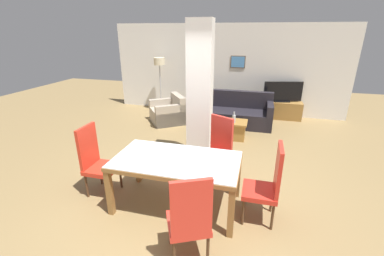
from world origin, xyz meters
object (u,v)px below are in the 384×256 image
at_px(bottle, 234,119).
at_px(dining_chair_far_right, 218,148).
at_px(dining_chair_head_left, 96,159).
at_px(sofa, 233,114).
at_px(dining_chair_head_right, 268,183).
at_px(dining_table, 177,168).
at_px(dining_chair_near_right, 189,218).
at_px(tv_stand, 281,110).
at_px(armchair, 168,113).
at_px(tv_screen, 283,92).
at_px(floor_lamp, 159,66).
at_px(coffee_table, 232,129).

bearing_deg(bottle, dining_chair_far_right, -92.87).
distance_m(dining_chair_head_left, sofa, 4.23).
bearing_deg(dining_chair_head_right, sofa, 12.82).
bearing_deg(dining_table, dining_chair_near_right, -64.32).
height_order(dining_chair_head_left, tv_stand, dining_chair_head_left).
bearing_deg(dining_chair_head_right, bottle, 15.21).
distance_m(dining_table, armchair, 3.81).
xyz_separation_m(dining_chair_far_right, tv_screen, (1.28, 3.80, 0.22)).
height_order(dining_chair_near_right, sofa, dining_chair_near_right).
bearing_deg(dining_chair_near_right, floor_lamp, 88.59).
xyz_separation_m(coffee_table, floor_lamp, (-2.54, 1.77, 1.21)).
height_order(coffee_table, tv_stand, tv_stand).
xyz_separation_m(bottle, tv_stand, (1.19, 1.99, -0.28)).
relative_size(dining_chair_near_right, coffee_table, 1.59).
height_order(dining_table, dining_chair_head_left, dining_chair_head_left).
bearing_deg(dining_table, dining_chair_head_right, 0.00).
bearing_deg(dining_table, coffee_table, 79.97).
relative_size(dining_chair_head_left, floor_lamp, 0.67).
relative_size(dining_chair_head_left, tv_screen, 1.04).
height_order(dining_table, armchair, same).
relative_size(coffee_table, bottle, 2.67).
distance_m(dining_chair_far_right, coffee_table, 1.94).
xyz_separation_m(dining_chair_head_right, floor_lamp, (-3.32, 4.58, 0.84)).
relative_size(dining_table, dining_chair_far_right, 1.59).
xyz_separation_m(dining_chair_near_right, bottle, (0.09, 3.64, -0.05)).
bearing_deg(tv_stand, dining_table, -110.24).
distance_m(dining_chair_head_left, dining_chair_head_right, 2.62).
relative_size(dining_table, coffee_table, 2.53).
bearing_deg(armchair, dining_table, 166.17).
bearing_deg(dining_chair_head_right, coffee_table, 15.51).
distance_m(dining_chair_head_right, armchair, 4.44).
bearing_deg(bottle, dining_chair_head_right, -74.79).
bearing_deg(floor_lamp, dining_chair_near_right, -65.74).
distance_m(dining_table, bottle, 2.77).
relative_size(dining_table, floor_lamp, 1.06).
bearing_deg(dining_chair_head_left, tv_screen, 146.81).
distance_m(sofa, armchair, 1.83).
distance_m(armchair, bottle, 2.12).
relative_size(dining_chair_head_right, armchair, 0.93).
relative_size(dining_chair_near_right, tv_screen, 1.04).
bearing_deg(tv_stand, floor_lamp, -178.25).
bearing_deg(bottle, sofa, 96.93).
bearing_deg(dining_chair_head_right, dining_chair_near_right, 138.29).
bearing_deg(sofa, dining_chair_head_right, 102.82).
distance_m(dining_chair_far_right, sofa, 2.96).
xyz_separation_m(tv_stand, floor_lamp, (-3.77, -0.11, 1.17)).
bearing_deg(dining_chair_near_right, dining_chair_head_left, 126.82).
relative_size(dining_chair_far_right, coffee_table, 1.59).
bearing_deg(dining_chair_near_right, bottle, 62.88).
height_order(dining_table, coffee_table, dining_table).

